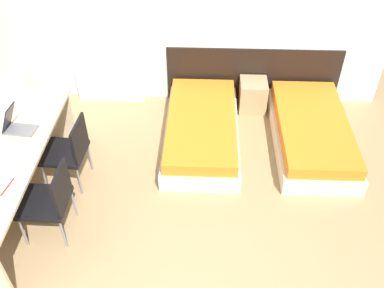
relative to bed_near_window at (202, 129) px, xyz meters
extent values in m
cube|color=white|center=(-0.10, 1.04, 1.16)|extent=(5.38, 0.05, 2.70)
cube|color=black|center=(0.73, 1.00, 0.24)|extent=(2.53, 0.03, 0.86)
cube|color=beige|center=(0.00, 0.00, -0.07)|extent=(0.97, 1.94, 0.23)
cube|color=orange|center=(0.00, 0.00, 0.12)|extent=(0.89, 1.86, 0.16)
cube|color=beige|center=(1.46, 0.00, -0.07)|extent=(0.97, 1.94, 0.23)
cube|color=orange|center=(1.46, 0.00, 0.12)|extent=(0.89, 1.86, 0.16)
cube|color=tan|center=(0.73, 0.77, 0.04)|extent=(0.39, 0.40, 0.46)
cube|color=silver|center=(-1.39, 0.92, 0.10)|extent=(0.99, 0.12, 0.58)
cube|color=#C6B28E|center=(-1.99, -1.20, 0.56)|extent=(0.61, 2.43, 0.04)
cube|color=#C6B28E|center=(-1.99, -0.01, 0.18)|extent=(0.55, 0.04, 0.73)
cube|color=black|center=(-1.59, -0.82, 0.26)|extent=(0.51, 0.51, 0.05)
cube|color=black|center=(-1.37, -0.83, 0.50)|extent=(0.06, 0.43, 0.43)
cylinder|color=slate|center=(-1.82, -1.01, 0.02)|extent=(0.02, 0.02, 0.42)
cylinder|color=slate|center=(-1.79, -0.59, 0.02)|extent=(0.02, 0.02, 0.42)
cylinder|color=slate|center=(-1.40, -1.04, 0.02)|extent=(0.02, 0.02, 0.42)
cylinder|color=slate|center=(-1.37, -0.62, 0.02)|extent=(0.02, 0.02, 0.42)
cube|color=black|center=(-1.59, -1.58, 0.26)|extent=(0.49, 0.49, 0.05)
cube|color=black|center=(-1.37, -1.59, 0.50)|extent=(0.04, 0.43, 0.43)
cylinder|color=slate|center=(-1.80, -1.79, 0.02)|extent=(0.02, 0.02, 0.42)
cylinder|color=slate|center=(-1.80, -1.37, 0.02)|extent=(0.02, 0.02, 0.42)
cylinder|color=slate|center=(-1.38, -1.80, 0.02)|extent=(0.02, 0.02, 0.42)
cylinder|color=slate|center=(-1.38, -1.38, 0.02)|extent=(0.02, 0.02, 0.42)
cube|color=slate|center=(-2.02, -0.82, 0.59)|extent=(0.36, 0.24, 0.02)
cube|color=black|center=(-2.12, -0.81, 0.75)|extent=(0.16, 0.22, 0.31)
camera|label=1|loc=(0.05, -4.46, 3.61)|focal=40.00mm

